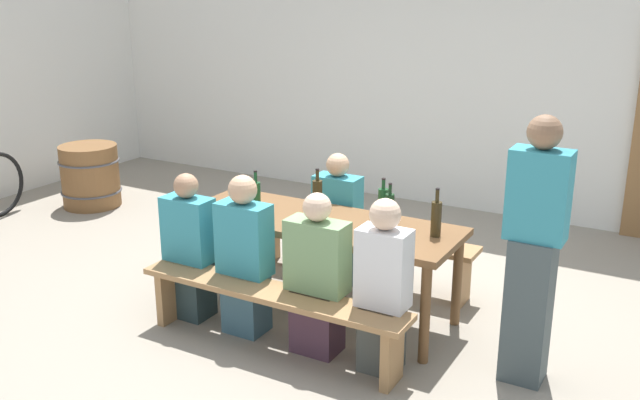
{
  "coord_description": "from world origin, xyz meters",
  "views": [
    {
      "loc": [
        2.45,
        -4.33,
        2.45
      ],
      "look_at": [
        0.0,
        0.0,
        0.9
      ],
      "focal_mm": 39.97,
      "sensor_mm": 36.0,
      "label": 1
    }
  ],
  "objects_px": {
    "bench_near": "(271,303)",
    "wine_bottle_1": "(390,209)",
    "wine_glass_1": "(239,185)",
    "seated_guest_far_0": "(337,224)",
    "seated_guest_near_0": "(190,251)",
    "seated_guest_near_1": "(245,259)",
    "tasting_table": "(320,230)",
    "bench_far": "(360,241)",
    "wine_bottle_4": "(436,218)",
    "wine_barrel": "(90,176)",
    "wine_glass_0": "(244,180)",
    "seated_guest_near_2": "(317,279)",
    "wine_bottle_0": "(256,194)",
    "wine_bottle_2": "(317,195)",
    "wine_bottle_3": "(383,204)",
    "standing_host": "(533,256)",
    "seated_guest_near_3": "(383,290)"
  },
  "relations": [
    {
      "from": "wine_bottle_2",
      "to": "seated_guest_near_2",
      "type": "xyz_separation_m",
      "value": [
        0.4,
        -0.7,
        -0.35
      ]
    },
    {
      "from": "seated_guest_near_3",
      "to": "wine_barrel",
      "type": "height_order",
      "value": "seated_guest_near_3"
    },
    {
      "from": "wine_bottle_0",
      "to": "wine_glass_0",
      "type": "distance_m",
      "value": 0.4
    },
    {
      "from": "wine_bottle_1",
      "to": "seated_guest_near_1",
      "type": "xyz_separation_m",
      "value": [
        -0.82,
        -0.64,
        -0.32
      ]
    },
    {
      "from": "seated_guest_near_3",
      "to": "seated_guest_far_0",
      "type": "relative_size",
      "value": 1.04
    },
    {
      "from": "wine_bottle_1",
      "to": "standing_host",
      "type": "height_order",
      "value": "standing_host"
    },
    {
      "from": "bench_near",
      "to": "wine_barrel",
      "type": "distance_m",
      "value": 3.97
    },
    {
      "from": "bench_near",
      "to": "wine_bottle_3",
      "type": "relative_size",
      "value": 6.22
    },
    {
      "from": "wine_glass_1",
      "to": "seated_guest_far_0",
      "type": "bearing_deg",
      "value": 30.26
    },
    {
      "from": "bench_far",
      "to": "wine_glass_0",
      "type": "xyz_separation_m",
      "value": [
        -0.86,
        -0.42,
        0.51
      ]
    },
    {
      "from": "tasting_table",
      "to": "seated_guest_near_3",
      "type": "relative_size",
      "value": 1.8
    },
    {
      "from": "bench_near",
      "to": "wine_bottle_1",
      "type": "height_order",
      "value": "wine_bottle_1"
    },
    {
      "from": "wine_barrel",
      "to": "seated_guest_far_0",
      "type": "bearing_deg",
      "value": -9.06
    },
    {
      "from": "wine_barrel",
      "to": "seated_guest_near_1",
      "type": "bearing_deg",
      "value": -26.2
    },
    {
      "from": "wine_bottle_3",
      "to": "wine_glass_1",
      "type": "xyz_separation_m",
      "value": [
        -1.23,
        -0.09,
        -0.01
      ]
    },
    {
      "from": "wine_bottle_2",
      "to": "standing_host",
      "type": "bearing_deg",
      "value": -11.77
    },
    {
      "from": "wine_bottle_0",
      "to": "wine_bottle_2",
      "type": "height_order",
      "value": "wine_bottle_2"
    },
    {
      "from": "wine_glass_1",
      "to": "seated_guest_far_0",
      "type": "height_order",
      "value": "seated_guest_far_0"
    },
    {
      "from": "wine_bottle_0",
      "to": "wine_glass_1",
      "type": "relative_size",
      "value": 1.77
    },
    {
      "from": "bench_near",
      "to": "wine_bottle_0",
      "type": "bearing_deg",
      "value": 130.15
    },
    {
      "from": "bench_far",
      "to": "standing_host",
      "type": "xyz_separation_m",
      "value": [
        1.6,
        -0.86,
        0.48
      ]
    },
    {
      "from": "seated_guest_near_0",
      "to": "tasting_table",
      "type": "bearing_deg",
      "value": -57.07
    },
    {
      "from": "wine_bottle_3",
      "to": "seated_guest_near_0",
      "type": "distance_m",
      "value": 1.47
    },
    {
      "from": "seated_guest_near_1",
      "to": "seated_guest_near_3",
      "type": "distance_m",
      "value": 1.07
    },
    {
      "from": "seated_guest_near_0",
      "to": "seated_guest_near_1",
      "type": "distance_m",
      "value": 0.5
    },
    {
      "from": "tasting_table",
      "to": "wine_bottle_4",
      "type": "xyz_separation_m",
      "value": [
        0.87,
        0.08,
        0.21
      ]
    },
    {
      "from": "bench_near",
      "to": "wine_bottle_2",
      "type": "bearing_deg",
      "value": 98.15
    },
    {
      "from": "wine_barrel",
      "to": "wine_glass_0",
      "type": "bearing_deg",
      "value": -16.81
    },
    {
      "from": "wine_bottle_0",
      "to": "seated_guest_near_1",
      "type": "bearing_deg",
      "value": -64.21
    },
    {
      "from": "tasting_table",
      "to": "bench_far",
      "type": "distance_m",
      "value": 0.75
    },
    {
      "from": "bench_far",
      "to": "wine_bottle_4",
      "type": "relative_size",
      "value": 5.79
    },
    {
      "from": "wine_bottle_2",
      "to": "wine_bottle_4",
      "type": "relative_size",
      "value": 0.96
    },
    {
      "from": "wine_bottle_1",
      "to": "seated_guest_near_2",
      "type": "bearing_deg",
      "value": -109.91
    },
    {
      "from": "seated_guest_near_0",
      "to": "seated_guest_near_2",
      "type": "relative_size",
      "value": 0.99
    },
    {
      "from": "wine_barrel",
      "to": "seated_guest_near_2",
      "type": "bearing_deg",
      "value": -22.62
    },
    {
      "from": "seated_guest_near_2",
      "to": "wine_barrel",
      "type": "relative_size",
      "value": 1.63
    },
    {
      "from": "bench_far",
      "to": "seated_guest_near_0",
      "type": "distance_m",
      "value": 1.46
    },
    {
      "from": "bench_near",
      "to": "seated_guest_near_2",
      "type": "bearing_deg",
      "value": 28.47
    },
    {
      "from": "tasting_table",
      "to": "wine_bottle_0",
      "type": "relative_size",
      "value": 6.94
    },
    {
      "from": "bench_near",
      "to": "wine_barrel",
      "type": "relative_size",
      "value": 2.89
    },
    {
      "from": "bench_near",
      "to": "wine_glass_1",
      "type": "bearing_deg",
      "value": 135.73
    },
    {
      "from": "bench_near",
      "to": "wine_bottle_1",
      "type": "xyz_separation_m",
      "value": [
        0.51,
        0.79,
        0.52
      ]
    },
    {
      "from": "wine_bottle_0",
      "to": "seated_guest_near_0",
      "type": "height_order",
      "value": "seated_guest_near_0"
    },
    {
      "from": "wine_bottle_0",
      "to": "wine_bottle_4",
      "type": "bearing_deg",
      "value": 3.73
    },
    {
      "from": "wine_glass_0",
      "to": "wine_bottle_4",
      "type": "bearing_deg",
      "value": -5.74
    },
    {
      "from": "tasting_table",
      "to": "wine_bottle_2",
      "type": "relative_size",
      "value": 6.34
    },
    {
      "from": "bench_near",
      "to": "wine_barrel",
      "type": "xyz_separation_m",
      "value": [
        -3.56,
        1.75,
        -0.01
      ]
    },
    {
      "from": "seated_guest_near_2",
      "to": "standing_host",
      "type": "relative_size",
      "value": 0.66
    },
    {
      "from": "seated_guest_near_1",
      "to": "standing_host",
      "type": "height_order",
      "value": "standing_host"
    },
    {
      "from": "seated_guest_near_0",
      "to": "seated_guest_far_0",
      "type": "distance_m",
      "value": 1.25
    }
  ]
}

